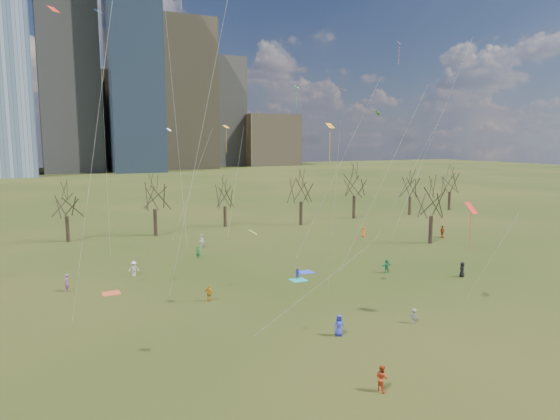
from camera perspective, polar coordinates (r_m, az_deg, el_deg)
name	(u,v)px	position (r m, az deg, el deg)	size (l,w,h in m)	color
ground	(343,311)	(42.82, 7.17, -11.36)	(500.00, 500.00, 0.00)	black
downtown_skyline	(81,84)	(246.46, -21.76, 13.24)	(212.50, 78.00, 118.00)	slate
bare_tree_row	(205,195)	(74.79, -8.53, 1.75)	(113.04, 29.80, 9.50)	black
blanket_teal	(298,280)	(51.31, 2.10, -8.00)	(1.60, 1.50, 0.03)	teal
blanket_navy	(306,272)	(54.27, 2.95, -7.11)	(1.60, 1.50, 0.03)	blue
blanket_crimson	(111,293)	(49.59, -18.73, -9.00)	(1.60, 1.50, 0.03)	#BF4A26
person_0	(339,325)	(37.46, 6.75, -12.96)	(0.77, 0.50, 1.58)	#2A31B6
person_2	(382,378)	(30.39, 11.55, -18.29)	(0.76, 0.59, 1.56)	#BB401A
person_3	(414,316)	(41.01, 15.06, -11.60)	(0.76, 0.43, 1.17)	slate
person_4	(209,293)	(45.10, -8.11, -9.39)	(0.86, 0.36, 1.47)	orange
person_5	(387,266)	(55.05, 12.09, -6.27)	(1.39, 0.44, 1.50)	#1C7F47
person_6	(462,270)	(55.55, 20.09, -6.41)	(0.77, 0.50, 1.58)	black
person_7	(66,283)	(51.46, -23.22, -7.67)	(0.60, 0.40, 1.66)	#894483
person_8	(297,274)	(51.46, 2.00, -7.32)	(0.54, 0.42, 1.12)	#2928B0
person_9	(134,269)	(54.79, -16.36, -6.44)	(1.02, 0.59, 1.58)	silver
person_10	(442,231)	(76.55, 18.06, -2.35)	(1.07, 0.45, 1.82)	#AC3D18
person_12	(364,232)	(74.47, 9.52, -2.48)	(0.73, 0.47, 1.49)	#E25B19
person_13	(198,252)	(61.07, -9.36, -4.77)	(0.56, 0.37, 1.53)	#1B793D
person_14	(201,241)	(67.09, -8.98, -3.51)	(0.85, 0.67, 1.76)	silver
kites_airborne	(265,143)	(48.14, -1.71, 7.64)	(56.25, 41.17, 29.68)	orange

